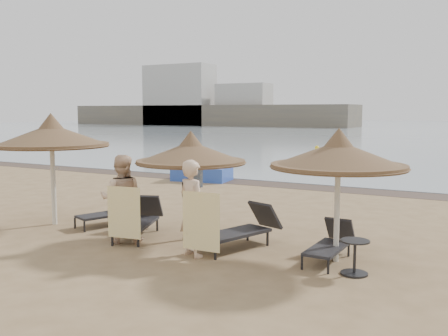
# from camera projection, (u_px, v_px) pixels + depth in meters

# --- Properties ---
(ground) EXTENTS (160.00, 160.00, 0.00)m
(ground) POSITION_uv_depth(u_px,v_px,m) (158.00, 243.00, 11.02)
(ground) COLOR #9B7D56
(ground) RESTS_ON ground
(wet_sand_strip) EXTENTS (200.00, 1.60, 0.01)m
(wet_sand_strip) POSITION_uv_depth(u_px,v_px,m) (303.00, 186.00, 19.22)
(wet_sand_strip) COLOR #4D3C31
(wet_sand_strip) RESTS_ON ground
(far_shore) EXTENTS (150.00, 54.80, 12.00)m
(far_shore) POSITION_uv_depth(u_px,v_px,m) (300.00, 111.00, 90.51)
(far_shore) COLOR #6E634E
(far_shore) RESTS_ON ground
(palapa_left) EXTENTS (2.87, 2.87, 2.85)m
(palapa_left) POSITION_uv_depth(u_px,v_px,m) (51.00, 136.00, 12.54)
(palapa_left) COLOR beige
(palapa_left) RESTS_ON ground
(palapa_center) EXTENTS (2.48, 2.48, 2.46)m
(palapa_center) POSITION_uv_depth(u_px,v_px,m) (191.00, 153.00, 11.12)
(palapa_center) COLOR beige
(palapa_center) RESTS_ON ground
(palapa_right) EXTENTS (2.61, 2.61, 2.58)m
(palapa_right) POSITION_uv_depth(u_px,v_px,m) (338.00, 155.00, 9.43)
(palapa_right) COLOR beige
(palapa_right) RESTS_ON ground
(lounger_far_left) EXTENTS (1.16, 1.85, 0.79)m
(lounger_far_left) POSITION_uv_depth(u_px,v_px,m) (114.00, 211.00, 12.74)
(lounger_far_left) COLOR black
(lounger_far_left) RESTS_ON ground
(lounger_near_left) EXTENTS (1.25, 2.02, 0.86)m
(lounger_near_left) POSITION_uv_depth(u_px,v_px,m) (140.00, 219.00, 11.68)
(lounger_near_left) COLOR black
(lounger_near_left) RESTS_ON ground
(lounger_near_right) EXTENTS (1.27, 2.11, 0.90)m
(lounger_near_right) POSITION_uv_depth(u_px,v_px,m) (244.00, 228.00, 10.66)
(lounger_near_right) COLOR black
(lounger_near_right) RESTS_ON ground
(lounger_far_right) EXTENTS (0.60, 1.68, 0.74)m
(lounger_far_right) POSITION_uv_depth(u_px,v_px,m) (331.00, 243.00, 9.76)
(lounger_far_right) COLOR black
(lounger_far_right) RESTS_ON ground
(side_table) EXTENTS (0.52, 0.52, 0.62)m
(side_table) POSITION_uv_depth(u_px,v_px,m) (355.00, 258.00, 8.85)
(side_table) COLOR black
(side_table) RESTS_ON ground
(person_left) EXTENTS (1.24, 1.11, 2.26)m
(person_left) POSITION_uv_depth(u_px,v_px,m) (121.00, 192.00, 10.94)
(person_left) COLOR beige
(person_left) RESTS_ON ground
(person_right) EXTENTS (1.22, 1.02, 2.26)m
(person_right) POSITION_uv_depth(u_px,v_px,m) (192.00, 200.00, 9.89)
(person_right) COLOR beige
(person_right) RESTS_ON ground
(towel_left) EXTENTS (0.78, 0.13, 1.10)m
(towel_left) POSITION_uv_depth(u_px,v_px,m) (124.00, 213.00, 10.52)
(towel_left) COLOR yellow
(towel_left) RESTS_ON ground
(towel_right) EXTENTS (0.82, 0.04, 1.14)m
(towel_right) POSITION_uv_depth(u_px,v_px,m) (201.00, 222.00, 9.55)
(towel_right) COLOR yellow
(towel_right) RESTS_ON ground
(bag_patterned) EXTENTS (0.33, 0.11, 0.42)m
(bag_patterned) POSITION_uv_depth(u_px,v_px,m) (195.00, 178.00, 11.34)
(bag_patterned) COLOR white
(bag_patterned) RESTS_ON ground
(bag_dark) EXTENTS (0.25, 0.12, 0.34)m
(bag_dark) POSITION_uv_depth(u_px,v_px,m) (187.00, 190.00, 11.07)
(bag_dark) COLOR black
(bag_dark) RESTS_ON ground
(pedal_boat) EXTENTS (2.48, 1.67, 1.08)m
(pedal_boat) POSITION_uv_depth(u_px,v_px,m) (201.00, 171.00, 20.85)
(pedal_boat) COLOR blue
(pedal_boat) RESTS_ON ground
(buoy_left) EXTENTS (0.36, 0.36, 0.36)m
(buoy_left) POSITION_uv_depth(u_px,v_px,m) (317.00, 150.00, 34.57)
(buoy_left) COLOR yellow
(buoy_left) RESTS_ON ground
(buoy_extra) EXTENTS (0.32, 0.32, 0.32)m
(buoy_extra) POSITION_uv_depth(u_px,v_px,m) (317.00, 148.00, 37.21)
(buoy_extra) COLOR yellow
(buoy_extra) RESTS_ON ground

